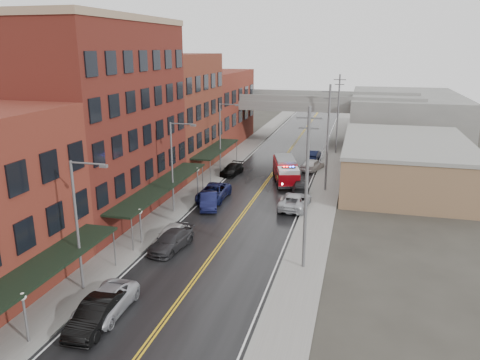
# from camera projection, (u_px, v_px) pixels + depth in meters

# --- Properties ---
(road) EXTENTS (11.00, 160.00, 0.02)m
(road) POSITION_uv_depth(u_px,v_px,m) (254.00, 199.00, 50.46)
(road) COLOR black
(road) RESTS_ON ground
(sidewalk_left) EXTENTS (3.00, 160.00, 0.15)m
(sidewalk_left) POSITION_uv_depth(u_px,v_px,m) (190.00, 193.00, 52.21)
(sidewalk_left) COLOR slate
(sidewalk_left) RESTS_ON ground
(sidewalk_right) EXTENTS (3.00, 160.00, 0.15)m
(sidewalk_right) POSITION_uv_depth(u_px,v_px,m) (322.00, 204.00, 48.68)
(sidewalk_right) COLOR slate
(sidewalk_right) RESTS_ON ground
(curb_left) EXTENTS (0.30, 160.00, 0.15)m
(curb_left) POSITION_uv_depth(u_px,v_px,m) (204.00, 195.00, 51.81)
(curb_left) COLOR gray
(curb_left) RESTS_ON ground
(curb_right) EXTENTS (0.30, 160.00, 0.15)m
(curb_right) POSITION_uv_depth(u_px,v_px,m) (306.00, 203.00, 49.08)
(curb_right) COLOR gray
(curb_right) RESTS_ON ground
(brick_building_b) EXTENTS (9.00, 20.00, 18.00)m
(brick_building_b) POSITION_uv_depth(u_px,v_px,m) (103.00, 121.00, 44.69)
(brick_building_b) COLOR #5C1918
(brick_building_b) RESTS_ON ground
(brick_building_c) EXTENTS (9.00, 15.00, 15.00)m
(brick_building_c) POSITION_uv_depth(u_px,v_px,m) (174.00, 113.00, 61.40)
(brick_building_c) COLOR brown
(brick_building_c) RESTS_ON ground
(brick_building_far) EXTENTS (9.00, 20.00, 12.00)m
(brick_building_far) POSITION_uv_depth(u_px,v_px,m) (214.00, 108.00, 78.10)
(brick_building_far) COLOR maroon
(brick_building_far) RESTS_ON ground
(tan_building) EXTENTS (14.00, 22.00, 5.00)m
(tan_building) POSITION_uv_depth(u_px,v_px,m) (405.00, 164.00, 55.23)
(tan_building) COLOR #8C684B
(tan_building) RESTS_ON ground
(right_far_block) EXTENTS (18.00, 30.00, 8.00)m
(right_far_block) POSITION_uv_depth(u_px,v_px,m) (404.00, 117.00, 82.26)
(right_far_block) COLOR slate
(right_far_block) RESTS_ON ground
(awning_0) EXTENTS (2.60, 16.00, 3.09)m
(awning_0) POSITION_uv_depth(u_px,v_px,m) (30.00, 276.00, 27.25)
(awning_0) COLOR black
(awning_0) RESTS_ON ground
(awning_1) EXTENTS (2.60, 18.00, 3.09)m
(awning_1) POSITION_uv_depth(u_px,v_px,m) (162.00, 186.00, 44.94)
(awning_1) COLOR black
(awning_1) RESTS_ON ground
(awning_2) EXTENTS (2.60, 13.00, 3.09)m
(awning_2) POSITION_uv_depth(u_px,v_px,m) (216.00, 149.00, 61.23)
(awning_2) COLOR black
(awning_2) RESTS_ON ground
(globe_lamp_0) EXTENTS (0.44, 0.44, 3.12)m
(globe_lamp_0) POSITION_uv_depth(u_px,v_px,m) (24.00, 306.00, 25.31)
(globe_lamp_0) COLOR #59595B
(globe_lamp_0) RESTS_ON ground
(globe_lamp_1) EXTENTS (0.44, 0.44, 3.12)m
(globe_lamp_1) POSITION_uv_depth(u_px,v_px,m) (140.00, 218.00, 38.34)
(globe_lamp_1) COLOR #59595B
(globe_lamp_1) RESTS_ON ground
(globe_lamp_2) EXTENTS (0.44, 0.44, 3.12)m
(globe_lamp_2) POSITION_uv_depth(u_px,v_px,m) (197.00, 175.00, 51.38)
(globe_lamp_2) COLOR #59595B
(globe_lamp_2) RESTS_ON ground
(street_lamp_0) EXTENTS (2.64, 0.22, 9.00)m
(street_lamp_0) POSITION_uv_depth(u_px,v_px,m) (80.00, 218.00, 30.15)
(street_lamp_0) COLOR #59595B
(street_lamp_0) RESTS_ON ground
(street_lamp_1) EXTENTS (2.64, 0.22, 9.00)m
(street_lamp_1) POSITION_uv_depth(u_px,v_px,m) (174.00, 162.00, 45.04)
(street_lamp_1) COLOR #59595B
(street_lamp_1) RESTS_ON ground
(street_lamp_2) EXTENTS (2.64, 0.22, 9.00)m
(street_lamp_2) POSITION_uv_depth(u_px,v_px,m) (222.00, 133.00, 59.94)
(street_lamp_2) COLOR #59595B
(street_lamp_2) RESTS_ON ground
(utility_pole_0) EXTENTS (1.80, 0.24, 12.00)m
(utility_pole_0) POSITION_uv_depth(u_px,v_px,m) (306.00, 187.00, 33.04)
(utility_pole_0) COLOR #59595B
(utility_pole_0) RESTS_ON ground
(utility_pole_1) EXTENTS (1.80, 0.24, 12.00)m
(utility_pole_1) POSITION_uv_depth(u_px,v_px,m) (328.00, 137.00, 51.65)
(utility_pole_1) COLOR #59595B
(utility_pole_1) RESTS_ON ground
(utility_pole_2) EXTENTS (1.80, 0.24, 12.00)m
(utility_pole_2) POSITION_uv_depth(u_px,v_px,m) (338.00, 113.00, 70.27)
(utility_pole_2) COLOR #59595B
(utility_pole_2) RESTS_ON ground
(overpass) EXTENTS (40.00, 10.00, 7.50)m
(overpass) POSITION_uv_depth(u_px,v_px,m) (297.00, 108.00, 78.62)
(overpass) COLOR slate
(overpass) RESTS_ON ground
(fire_truck) EXTENTS (4.67, 8.13, 2.83)m
(fire_truck) POSITION_uv_depth(u_px,v_px,m) (286.00, 170.00, 56.35)
(fire_truck) COLOR #A80710
(fire_truck) RESTS_ON ground
(parked_car_left_1) EXTENTS (1.96, 4.99, 1.62)m
(parked_car_left_1) POSITION_uv_depth(u_px,v_px,m) (96.00, 315.00, 27.23)
(parked_car_left_1) COLOR black
(parked_car_left_1) RESTS_ON ground
(parked_car_left_2) EXTENTS (2.61, 5.39, 1.48)m
(parked_car_left_2) POSITION_uv_depth(u_px,v_px,m) (105.00, 303.00, 28.66)
(parked_car_left_2) COLOR #A4A5AC
(parked_car_left_2) RESTS_ON ground
(parked_car_left_3) EXTENTS (2.79, 5.27, 1.46)m
(parked_car_left_3) POSITION_uv_depth(u_px,v_px,m) (171.00, 241.00, 37.82)
(parked_car_left_3) COLOR #2A2A2D
(parked_car_left_3) RESTS_ON ground
(parked_car_left_4) EXTENTS (2.07, 4.64, 1.55)m
(parked_car_left_4) POSITION_uv_depth(u_px,v_px,m) (171.00, 235.00, 38.95)
(parked_car_left_4) COLOR silver
(parked_car_left_4) RESTS_ON ground
(parked_car_left_5) EXTENTS (3.01, 5.07, 1.58)m
(parked_car_left_5) POSITION_uv_depth(u_px,v_px,m) (209.00, 200.00, 47.57)
(parked_car_left_5) COLOR #0E1133
(parked_car_left_5) RESTS_ON ground
(parked_car_left_6) EXTENTS (2.72, 5.90, 1.64)m
(parked_car_left_6) POSITION_uv_depth(u_px,v_px,m) (213.00, 192.00, 50.14)
(parked_car_left_6) COLOR #121744
(parked_car_left_6) RESTS_ON ground
(parked_car_left_7) EXTENTS (2.46, 4.88, 1.36)m
(parked_car_left_7) POSITION_uv_depth(u_px,v_px,m) (232.00, 169.00, 60.05)
(parked_car_left_7) COLOR black
(parked_car_left_7) RESTS_ON ground
(parked_car_right_0) EXTENTS (3.03, 5.90, 1.59)m
(parked_car_right_0) POSITION_uv_depth(u_px,v_px,m) (295.00, 201.00, 47.44)
(parked_car_right_0) COLOR #AAADB2
(parked_car_right_0) RESTS_ON ground
(parked_car_right_1) EXTENTS (2.43, 4.76, 1.32)m
(parked_car_right_1) POSITION_uv_depth(u_px,v_px,m) (301.00, 186.00, 53.02)
(parked_car_right_1) COLOR #28282A
(parked_car_right_1) RESTS_ON ground
(parked_car_right_2) EXTENTS (3.19, 5.04, 1.60)m
(parked_car_right_2) POSITION_uv_depth(u_px,v_px,m) (313.00, 165.00, 62.05)
(parked_car_right_2) COLOR silver
(parked_car_right_2) RESTS_ON ground
(parked_car_right_3) EXTENTS (1.79, 4.15, 1.33)m
(parked_car_right_3) POSITION_uv_depth(u_px,v_px,m) (314.00, 155.00, 68.45)
(parked_car_right_3) COLOR black
(parked_car_right_3) RESTS_ON ground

